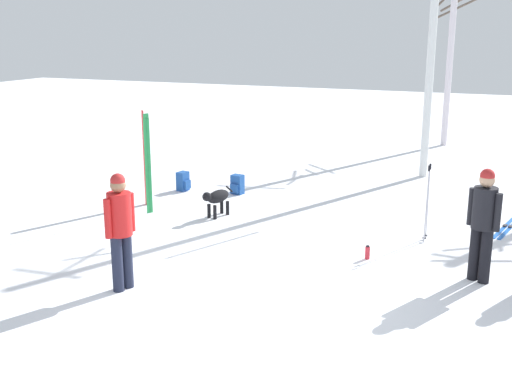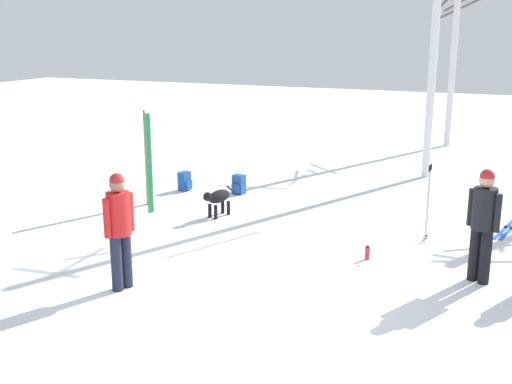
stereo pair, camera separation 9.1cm
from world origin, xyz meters
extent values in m
plane|color=white|center=(0.00, 0.00, 0.00)|extent=(60.00, 60.00, 0.00)
cylinder|color=#1E2338|center=(-1.86, -0.67, 0.41)|extent=(0.16, 0.16, 0.82)
cylinder|color=#1E2338|center=(-1.90, -0.84, 0.41)|extent=(0.16, 0.16, 0.82)
cylinder|color=red|center=(-1.88, -0.76, 1.13)|extent=(0.34, 0.34, 0.62)
sphere|color=#997051|center=(-1.88, -0.76, 1.55)|extent=(0.22, 0.22, 0.22)
sphere|color=#B22626|center=(-1.88, -0.76, 1.61)|extent=(0.21, 0.21, 0.21)
cylinder|color=red|center=(-1.82, -0.55, 1.11)|extent=(0.10, 0.10, 0.56)
cylinder|color=red|center=(-1.94, -0.96, 1.11)|extent=(0.10, 0.10, 0.56)
cylinder|color=black|center=(2.75, 1.59, 0.41)|extent=(0.16, 0.16, 0.82)
cylinder|color=black|center=(2.91, 1.51, 0.41)|extent=(0.16, 0.16, 0.82)
cylinder|color=black|center=(2.83, 1.55, 1.13)|extent=(0.34, 0.34, 0.62)
sphere|color=tan|center=(2.83, 1.55, 1.55)|extent=(0.22, 0.22, 0.22)
sphere|color=#B22626|center=(2.83, 1.55, 1.61)|extent=(0.21, 0.21, 0.21)
cylinder|color=black|center=(2.64, 1.65, 1.11)|extent=(0.10, 0.10, 0.56)
cylinder|color=black|center=(3.01, 1.46, 1.11)|extent=(0.10, 0.10, 0.56)
ellipsoid|color=black|center=(-2.22, 3.04, 0.41)|extent=(0.36, 0.64, 0.26)
sphere|color=black|center=(-2.30, 2.72, 0.48)|extent=(0.18, 0.18, 0.18)
ellipsoid|color=black|center=(-2.32, 2.66, 0.46)|extent=(0.08, 0.11, 0.06)
cylinder|color=black|center=(-2.13, 3.38, 0.49)|extent=(0.08, 0.19, 0.17)
cylinder|color=black|center=(-2.19, 2.84, 0.14)|extent=(0.07, 0.07, 0.28)
cylinder|color=black|center=(-2.34, 2.88, 0.14)|extent=(0.07, 0.07, 0.28)
cylinder|color=black|center=(-2.10, 3.21, 0.14)|extent=(0.07, 0.07, 0.28)
cylinder|color=black|center=(-2.25, 3.25, 0.14)|extent=(0.07, 0.07, 0.28)
cube|color=green|center=(-3.60, 2.74, 0.97)|extent=(0.05, 0.07, 1.94)
cube|color=green|center=(-3.60, 2.74, 1.98)|extent=(0.04, 0.06, 0.10)
cube|color=green|center=(-3.63, 2.69, 0.97)|extent=(0.05, 0.07, 1.94)
cube|color=green|center=(-3.63, 2.69, 1.98)|extent=(0.04, 0.06, 0.10)
cube|color=red|center=(-4.04, 3.24, 0.96)|extent=(0.07, 0.07, 1.92)
cube|color=red|center=(-4.04, 3.24, 1.96)|extent=(0.05, 0.05, 0.10)
cube|color=red|center=(-3.99, 3.20, 0.96)|extent=(0.07, 0.07, 1.92)
cube|color=red|center=(-3.99, 3.20, 1.96)|extent=(0.05, 0.05, 0.10)
cube|color=blue|center=(3.11, 4.57, 0.01)|extent=(0.43, 1.76, 0.02)
cube|color=#333338|center=(3.10, 4.52, 0.03)|extent=(0.09, 0.13, 0.03)
cube|color=blue|center=(3.21, 4.54, 0.01)|extent=(0.43, 1.76, 0.02)
cube|color=#333338|center=(3.20, 4.50, 0.03)|extent=(0.09, 0.13, 0.03)
cylinder|color=#B2B2BC|center=(1.82, 3.20, 0.64)|extent=(0.02, 0.10, 1.28)
cylinder|color=black|center=(1.82, 3.20, 1.33)|extent=(0.04, 0.04, 0.10)
cylinder|color=black|center=(1.82, 3.20, 0.07)|extent=(0.07, 0.07, 0.01)
cylinder|color=#B2B2BC|center=(1.82, 3.05, 0.64)|extent=(0.02, 0.10, 1.28)
cylinder|color=black|center=(1.82, 3.05, 1.33)|extent=(0.04, 0.04, 0.10)
cylinder|color=black|center=(1.82, 3.05, 0.07)|extent=(0.07, 0.07, 0.01)
cube|color=#1E4C99|center=(-2.60, 4.80, 0.22)|extent=(0.29, 0.24, 0.44)
cube|color=#1E4C99|center=(-2.62, 4.67, 0.15)|extent=(0.20, 0.09, 0.20)
cube|color=black|center=(-2.65, 4.92, 0.22)|extent=(0.04, 0.03, 0.37)
cube|color=black|center=(-2.51, 4.90, 0.22)|extent=(0.04, 0.03, 0.37)
cube|color=#1E4C99|center=(-3.89, 4.58, 0.22)|extent=(0.24, 0.29, 0.44)
cube|color=#1E4C99|center=(-3.76, 4.56, 0.15)|extent=(0.09, 0.20, 0.20)
cube|color=black|center=(-4.01, 4.53, 0.22)|extent=(0.03, 0.04, 0.37)
cube|color=black|center=(-3.99, 4.67, 0.22)|extent=(0.03, 0.04, 0.37)
cylinder|color=red|center=(1.09, 1.82, 0.10)|extent=(0.08, 0.08, 0.21)
cylinder|color=black|center=(1.09, 1.82, 0.22)|extent=(0.05, 0.05, 0.02)
cylinder|color=silver|center=(0.95, 12.93, 3.12)|extent=(0.20, 0.20, 6.25)
cylinder|color=brown|center=(0.92, 13.62, 4.21)|extent=(1.41, 0.13, 0.72)
cylinder|color=brown|center=(0.91, 13.32, 4.36)|extent=(0.82, 0.15, 0.51)
cylinder|color=silver|center=(1.02, 8.20, 3.65)|extent=(0.19, 0.19, 7.30)
camera|label=1|loc=(3.20, -7.88, 3.68)|focal=44.57mm
camera|label=2|loc=(3.29, -7.85, 3.68)|focal=44.57mm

